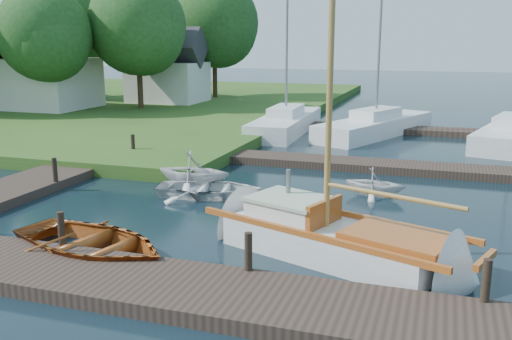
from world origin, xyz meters
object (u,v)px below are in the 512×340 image
(tree_3, at_px, (138,25))
(tree_7, at_px, (214,22))
(tender_d, at_px, (375,180))
(marina_boat_0, at_px, (286,122))
(dinghy, at_px, (90,238))
(tender_b, at_px, (194,168))
(house_a, at_px, (42,70))
(sailboat, at_px, (339,243))
(mooring_post_1, at_px, (61,229))
(mooring_post_4, at_px, (55,170))
(marina_boat_3, at_px, (512,133))
(tree_2, at_px, (45,33))
(marina_boat_1, at_px, (376,124))
(mooring_post_5, at_px, (133,144))
(tree_4, at_px, (70,19))
(mooring_post_2, at_px, (248,252))
(tender_a, at_px, (209,186))
(mooring_post_3, at_px, (486,280))

(tree_3, xyz_separation_m, tree_7, (2.00, 8.00, 0.39))
(tender_d, distance_m, marina_boat_0, 13.11)
(dinghy, distance_m, tender_b, 6.53)
(house_a, bearing_deg, sailboat, -39.51)
(mooring_post_1, bearing_deg, mooring_post_4, 128.66)
(marina_boat_3, height_order, tree_2, marina_boat_3)
(tender_d, bearing_deg, sailboat, -173.06)
(sailboat, height_order, marina_boat_3, marina_boat_3)
(marina_boat_1, bearing_deg, dinghy, -170.05)
(mooring_post_4, relative_size, house_a, 0.13)
(tender_d, distance_m, tree_3, 23.62)
(mooring_post_1, bearing_deg, marina_boat_3, 59.49)
(house_a, xyz_separation_m, tree_7, (8.00, 10.05, 3.24))
(mooring_post_4, distance_m, tree_2, 18.41)
(mooring_post_4, relative_size, marina_boat_0, 0.08)
(mooring_post_4, height_order, marina_boat_0, marina_boat_0)
(mooring_post_4, relative_size, marina_boat_1, 0.07)
(marina_boat_0, height_order, marina_boat_3, marina_boat_3)
(tender_b, bearing_deg, mooring_post_5, 51.86)
(tender_b, distance_m, tree_4, 28.46)
(mooring_post_2, height_order, dinghy, mooring_post_2)
(mooring_post_5, distance_m, tree_3, 15.66)
(mooring_post_4, relative_size, tender_b, 0.31)
(tender_a, height_order, tree_4, tree_4)
(sailboat, xyz_separation_m, marina_boat_0, (-6.02, 17.20, 0.21))
(mooring_post_3, distance_m, marina_boat_1, 20.15)
(sailboat, height_order, marina_boat_0, marina_boat_0)
(tender_d, relative_size, tree_7, 0.21)
(tender_b, bearing_deg, marina_boat_3, -42.99)
(mooring_post_1, xyz_separation_m, mooring_post_2, (4.50, 0.00, 0.00))
(mooring_post_5, bearing_deg, house_a, 139.76)
(mooring_post_2, xyz_separation_m, marina_boat_1, (0.21, 19.69, -0.13))
(mooring_post_5, distance_m, tender_b, 5.26)
(tender_b, height_order, tree_3, tree_3)
(mooring_post_3, distance_m, tree_4, 39.34)
(mooring_post_2, xyz_separation_m, tender_b, (-4.32, 6.82, -0.03))
(sailboat, relative_size, tree_2, 1.26)
(mooring_post_2, relative_size, mooring_post_5, 1.00)
(tender_a, bearing_deg, mooring_post_3, -137.93)
(dinghy, xyz_separation_m, tree_3, (-11.54, 22.75, 5.38))
(tree_2, relative_size, tree_3, 0.89)
(mooring_post_4, bearing_deg, tree_7, 100.86)
(mooring_post_4, height_order, dinghy, mooring_post_4)
(mooring_post_5, bearing_deg, dinghy, -64.90)
(house_a, bearing_deg, mooring_post_3, -38.93)
(tender_b, distance_m, tree_7, 26.50)
(tree_2, bearing_deg, tree_7, 63.43)
(sailboat, height_order, tree_2, sailboat)
(tree_7, bearing_deg, tender_d, -57.11)
(mooring_post_1, distance_m, sailboat, 6.34)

